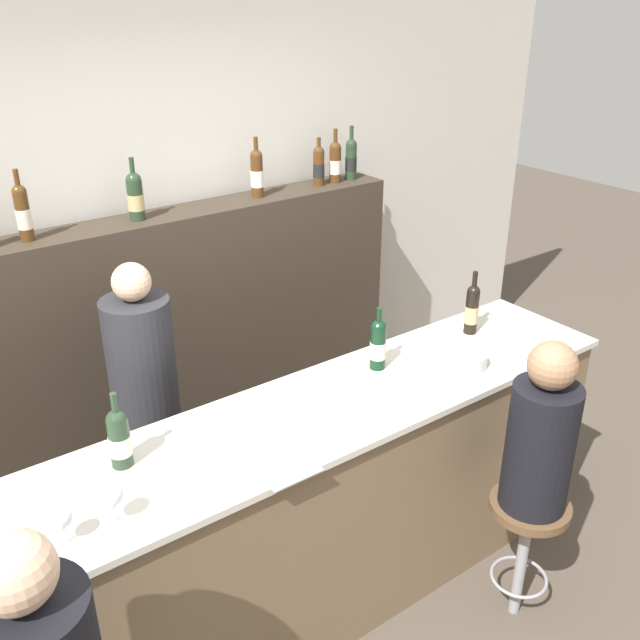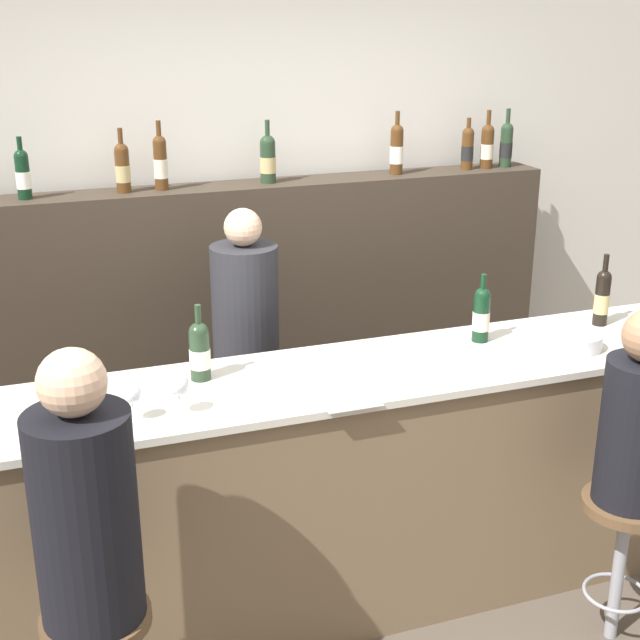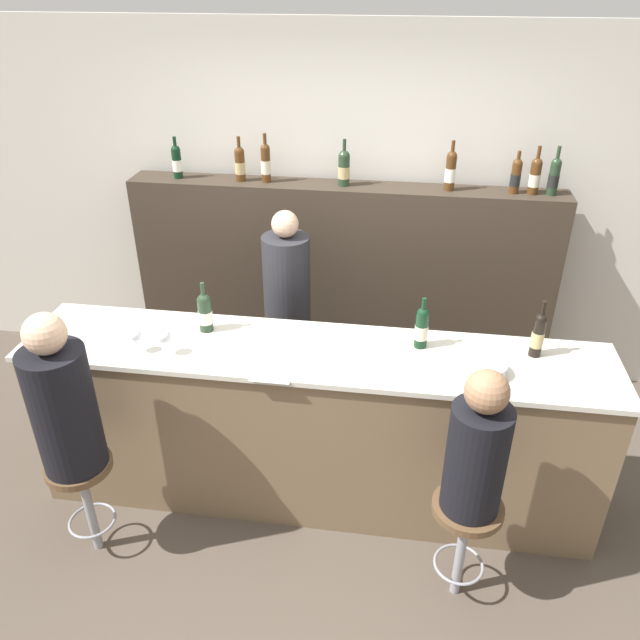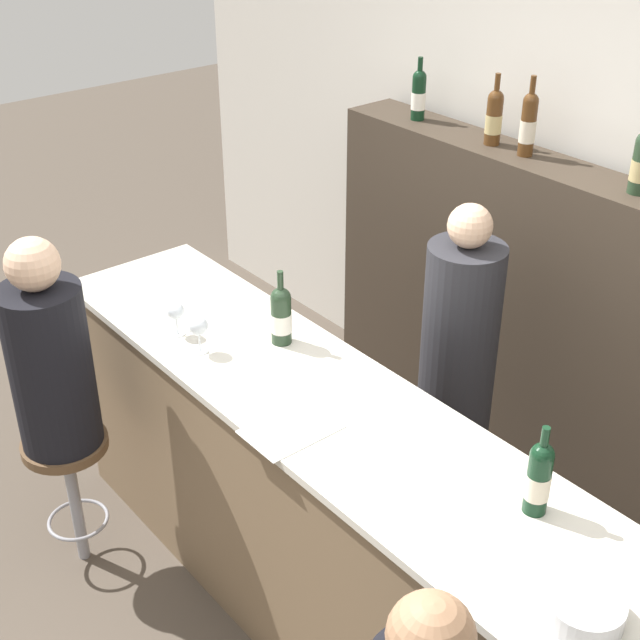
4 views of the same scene
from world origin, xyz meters
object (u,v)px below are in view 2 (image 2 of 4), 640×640
object	(u,v)px
guest_seated_right	(639,419)
bar_stool_right	(624,532)
wine_bottle_backbar_2	(160,162)
wine_bottle_backbar_7	(506,144)
wine_bottle_backbar_6	(487,146)
wine_bottle_counter_1	(481,314)
wine_glass_1	(178,386)
wine_bottle_counter_2	(602,297)
metal_bowl	(578,342)
bartender	(248,384)
wine_bottle_backbar_0	(23,174)
wine_bottle_backbar_3	(267,158)
wine_bottle_backbar_1	(122,167)
wine_bottle_backbar_5	(467,148)
wine_bottle_counter_0	(200,350)
wine_glass_0	(131,395)
guest_seated_left	(84,505)
wine_bottle_backbar_4	(397,149)

from	to	relation	value
guest_seated_right	bar_stool_right	bearing A→B (deg)	-26.57
wine_bottle_backbar_2	wine_bottle_backbar_7	distance (m)	1.93
wine_bottle_backbar_6	wine_bottle_counter_1	bearing A→B (deg)	-119.41
wine_bottle_counter_1	wine_glass_1	xyz separation A→B (m)	(-1.35, -0.28, -0.02)
guest_seated_right	wine_bottle_counter_1	bearing A→B (deg)	110.58
wine_bottle_counter_2	metal_bowl	bearing A→B (deg)	-140.83
bartender	wine_bottle_backbar_0	bearing A→B (deg)	146.05
wine_bottle_backbar_0	wine_bottle_backbar_3	bearing A→B (deg)	0.00
wine_bottle_backbar_7	bartender	xyz separation A→B (m)	(-1.68, -0.60, -0.95)
wine_bottle_counter_2	wine_bottle_backbar_6	size ratio (longest dim) A/B	1.03
wine_bottle_counter_2	wine_bottle_backbar_2	world-z (taller)	wine_bottle_backbar_2
metal_bowl	bar_stool_right	bearing A→B (deg)	-97.63
wine_bottle_backbar_1	wine_bottle_backbar_5	xyz separation A→B (m)	(1.87, 0.00, -0.00)
wine_bottle_backbar_7	metal_bowl	distance (m)	1.63
wine_bottle_backbar_7	wine_bottle_counter_0	bearing A→B (deg)	-148.85
wine_bottle_counter_2	wine_bottle_backbar_3	distance (m)	1.77
wine_bottle_counter_1	wine_bottle_counter_2	bearing A→B (deg)	-0.00
wine_bottle_counter_2	wine_bottle_backbar_6	bearing A→B (deg)	86.20
wine_bottle_backbar_7	wine_glass_0	bearing A→B (deg)	-147.12
wine_bottle_backbar_6	guest_seated_left	world-z (taller)	wine_bottle_backbar_6
wine_bottle_backbar_3	wine_bottle_backbar_4	size ratio (longest dim) A/B	0.95
wine_bottle_counter_0	wine_bottle_backbar_1	xyz separation A→B (m)	(-0.08, 1.22, 0.50)
wine_bottle_backbar_3	wine_bottle_backbar_5	distance (m)	1.14
wine_bottle_counter_1	wine_bottle_counter_2	size ratio (longest dim) A/B	0.91
wine_bottle_backbar_2	bartender	bearing A→B (deg)	-67.55
wine_bottle_backbar_2	wine_glass_1	xyz separation A→B (m)	(-0.24, -1.50, -0.53)
wine_bottle_backbar_0	metal_bowl	xyz separation A→B (m)	(2.09, -1.45, -0.58)
wine_bottle_backbar_3	bar_stool_right	world-z (taller)	wine_bottle_backbar_3
wine_bottle_backbar_1	guest_seated_left	distance (m)	2.09
wine_bottle_backbar_3	bartender	size ratio (longest dim) A/B	0.20
wine_bottle_backbar_2	metal_bowl	world-z (taller)	wine_bottle_backbar_2
wine_bottle_counter_2	guest_seated_right	size ratio (longest dim) A/B	0.42
wine_bottle_counter_2	wine_bottle_backbar_7	world-z (taller)	wine_bottle_backbar_7
wine_bottle_counter_0	bartender	world-z (taller)	bartender
wine_bottle_backbar_2	wine_bottle_counter_2	bearing A→B (deg)	-35.37
wine_bottle_counter_1	wine_bottle_backbar_1	xyz separation A→B (m)	(-1.30, 1.22, 0.50)
wine_bottle_backbar_3	wine_glass_1	size ratio (longest dim) A/B	2.12
guest_seated_left	wine_glass_1	bearing A→B (deg)	49.45
wine_bottle_counter_1	guest_seated_right	world-z (taller)	guest_seated_right
wine_bottle_backbar_2	bar_stool_right	xyz separation A→B (m)	(1.38, -1.94, -1.20)
metal_bowl	wine_bottle_backbar_2	bearing A→B (deg)	135.11
wine_bottle_counter_1	wine_glass_0	distance (m)	1.54
wine_bottle_backbar_0	guest_seated_left	size ratio (longest dim) A/B	0.33
wine_glass_1	bar_stool_right	bearing A→B (deg)	-15.15
wine_bottle_counter_1	guest_seated_left	size ratio (longest dim) A/B	0.34
guest_seated_left	wine_bottle_backbar_3	bearing A→B (deg)	59.30
wine_bottle_counter_1	wine_bottle_backbar_7	distance (m)	1.55
wine_bottle_backbar_0	wine_bottle_backbar_4	size ratio (longest dim) A/B	0.87
wine_bottle_backbar_7	wine_glass_0	xyz separation A→B (m)	(-2.32, -1.50, -0.53)
wine_bottle_backbar_0	guest_seated_left	xyz separation A→B (m)	(0.03, -1.94, -0.66)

